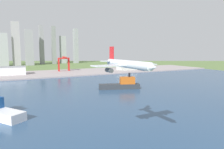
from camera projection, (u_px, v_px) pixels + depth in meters
ground_plane at (71, 89)px, 279.62m from camera, size 2400.00×2400.00×0.00m
water_bay at (86, 98)px, 226.53m from camera, size 840.00×360.00×0.15m
industrial_pier at (48, 74)px, 447.56m from camera, size 840.00×140.00×2.50m
airplane_landing at (127, 64)px, 99.94m from camera, size 34.63×40.75×12.62m
container_barge at (122, 85)px, 277.51m from camera, size 56.34×30.11×21.77m
port_crane_red at (64, 61)px, 487.25m from camera, size 26.61×35.08×35.06m
warehouse_main at (9, 71)px, 416.90m from camera, size 63.28×32.86×16.93m
warehouse_annex at (127, 67)px, 524.24m from camera, size 46.84×28.64×14.56m
distant_skyline at (28, 47)px, 723.62m from camera, size 361.65×77.62×149.35m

